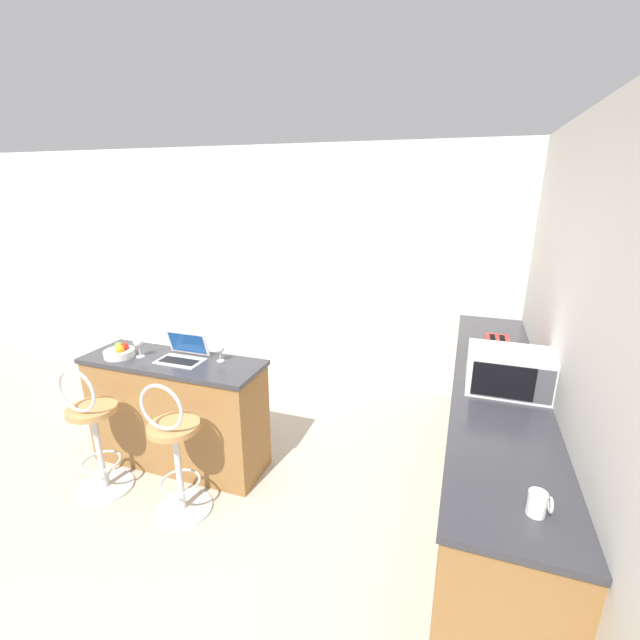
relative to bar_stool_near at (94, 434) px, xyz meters
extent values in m
plane|color=#ADA393|center=(0.70, -0.11, -0.48)|extent=(20.00, 20.00, 0.00)
cube|color=silver|center=(0.70, 2.48, 0.82)|extent=(12.00, 0.06, 2.60)
cube|color=silver|center=(3.02, -0.11, 0.82)|extent=(0.06, 12.00, 2.60)
cube|color=olive|center=(0.35, 0.49, -0.04)|extent=(1.40, 0.45, 0.87)
cube|color=#333338|center=(0.35, 0.49, 0.41)|extent=(1.43, 0.48, 0.03)
cube|color=olive|center=(2.70, 0.92, -0.04)|extent=(0.57, 3.06, 0.87)
cube|color=#333338|center=(2.70, 0.92, 0.41)|extent=(0.60, 3.09, 0.03)
cylinder|color=silver|center=(0.00, 0.02, -0.47)|extent=(0.40, 0.40, 0.02)
cylinder|color=silver|center=(0.00, 0.02, -0.15)|extent=(0.04, 0.04, 0.64)
torus|color=silver|center=(0.00, 0.02, -0.25)|extent=(0.28, 0.28, 0.02)
cylinder|color=#B7844C|center=(0.00, 0.02, 0.19)|extent=(0.34, 0.34, 0.04)
torus|color=silver|center=(0.00, -0.08, 0.38)|extent=(0.32, 0.02, 0.32)
cylinder|color=silver|center=(0.69, 0.02, -0.47)|extent=(0.40, 0.40, 0.02)
cylinder|color=silver|center=(0.69, 0.02, -0.15)|extent=(0.04, 0.04, 0.64)
torus|color=silver|center=(0.69, 0.02, -0.25)|extent=(0.28, 0.28, 0.02)
cylinder|color=#B7844C|center=(0.69, 0.02, 0.19)|extent=(0.34, 0.34, 0.04)
torus|color=silver|center=(0.69, -0.08, 0.38)|extent=(0.32, 0.02, 0.32)
cube|color=silver|center=(0.43, 0.48, 0.43)|extent=(0.35, 0.20, 0.01)
cube|color=black|center=(0.43, 0.47, 0.44)|extent=(0.30, 0.11, 0.00)
cube|color=silver|center=(0.43, 0.59, 0.54)|extent=(0.35, 0.06, 0.19)
cube|color=#19478C|center=(0.43, 0.59, 0.54)|extent=(0.31, 0.05, 0.16)
cube|color=white|center=(2.74, 0.78, 0.56)|extent=(0.51, 0.35, 0.27)
cube|color=black|center=(2.69, 0.60, 0.56)|extent=(0.36, 0.01, 0.22)
cube|color=#4C4C51|center=(2.92, 0.60, 0.56)|extent=(0.10, 0.01, 0.22)
cube|color=red|center=(2.69, 1.27, 0.52)|extent=(0.17, 0.24, 0.18)
cube|color=black|center=(2.65, 1.27, 0.61)|extent=(0.04, 0.17, 0.00)
cube|color=black|center=(2.72, 1.27, 0.61)|extent=(0.04, 0.17, 0.00)
cube|color=black|center=(2.59, 1.27, 0.56)|extent=(0.02, 0.02, 0.02)
cylinder|color=white|center=(2.77, -0.37, 0.48)|extent=(0.07, 0.07, 0.10)
torus|color=white|center=(2.82, -0.37, 0.49)|extent=(0.01, 0.07, 0.07)
cylinder|color=silver|center=(0.08, 0.46, 0.43)|extent=(0.06, 0.06, 0.00)
cylinder|color=silver|center=(0.08, 0.46, 0.48)|extent=(0.01, 0.01, 0.09)
sphere|color=silver|center=(0.08, 0.46, 0.55)|extent=(0.08, 0.08, 0.08)
cylinder|color=silver|center=(-0.08, 0.41, 0.46)|extent=(0.23, 0.23, 0.05)
sphere|color=red|center=(-0.05, 0.44, 0.50)|extent=(0.06, 0.06, 0.06)
sphere|color=orange|center=(-0.04, 0.39, 0.50)|extent=(0.07, 0.07, 0.07)
sphere|color=#66B233|center=(-0.11, 0.44, 0.50)|extent=(0.06, 0.06, 0.06)
cylinder|color=silver|center=(0.72, 0.59, 0.43)|extent=(0.06, 0.06, 0.00)
cylinder|color=silver|center=(0.72, 0.59, 0.47)|extent=(0.01, 0.01, 0.07)
sphere|color=silver|center=(0.72, 0.59, 0.53)|extent=(0.07, 0.07, 0.07)
camera|label=1|loc=(2.41, -2.00, 1.71)|focal=24.00mm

